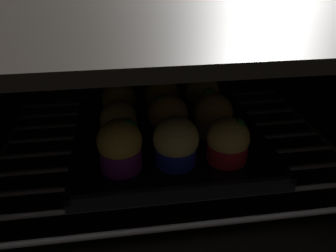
# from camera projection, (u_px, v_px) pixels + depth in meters

# --- Properties ---
(oven_cavity) EXTENTS (0.59, 0.47, 0.37)m
(oven_cavity) POSITION_uv_depth(u_px,v_px,m) (164.00, 115.00, 0.61)
(oven_cavity) COLOR black
(oven_cavity) RESTS_ON ground
(oven_rack) EXTENTS (0.55, 0.42, 0.01)m
(oven_rack) POSITION_uv_depth(u_px,v_px,m) (168.00, 144.00, 0.59)
(oven_rack) COLOR #4C494C
(oven_rack) RESTS_ON oven_cavity
(baking_tray) EXTENTS (0.30, 0.30, 0.02)m
(baking_tray) POSITION_uv_depth(u_px,v_px,m) (168.00, 139.00, 0.59)
(baking_tray) COLOR black
(baking_tray) RESTS_ON oven_rack
(muffin_row0_col0) EXTENTS (0.06, 0.06, 0.08)m
(muffin_row0_col0) POSITION_uv_depth(u_px,v_px,m) (120.00, 146.00, 0.49)
(muffin_row0_col0) COLOR #7A238C
(muffin_row0_col0) RESTS_ON baking_tray
(muffin_row0_col1) EXTENTS (0.07, 0.07, 0.07)m
(muffin_row0_col1) POSITION_uv_depth(u_px,v_px,m) (177.00, 143.00, 0.50)
(muffin_row0_col1) COLOR #1928B7
(muffin_row0_col1) RESTS_ON baking_tray
(muffin_row0_col2) EXTENTS (0.06, 0.06, 0.07)m
(muffin_row0_col2) POSITION_uv_depth(u_px,v_px,m) (228.00, 141.00, 0.51)
(muffin_row0_col2) COLOR red
(muffin_row0_col2) RESTS_ON baking_tray
(muffin_row1_col0) EXTENTS (0.06, 0.06, 0.07)m
(muffin_row1_col0) POSITION_uv_depth(u_px,v_px,m) (119.00, 123.00, 0.56)
(muffin_row1_col0) COLOR silver
(muffin_row1_col0) RESTS_ON baking_tray
(muffin_row1_col1) EXTENTS (0.07, 0.07, 0.07)m
(muffin_row1_col1) POSITION_uv_depth(u_px,v_px,m) (169.00, 117.00, 0.57)
(muffin_row1_col1) COLOR #1928B7
(muffin_row1_col1) RESTS_ON baking_tray
(muffin_row1_col2) EXTENTS (0.06, 0.06, 0.08)m
(muffin_row1_col2) POSITION_uv_depth(u_px,v_px,m) (213.00, 115.00, 0.58)
(muffin_row1_col2) COLOR silver
(muffin_row1_col2) RESTS_ON baking_tray
(muffin_row2_col0) EXTENTS (0.06, 0.06, 0.07)m
(muffin_row2_col0) POSITION_uv_depth(u_px,v_px,m) (119.00, 102.00, 0.63)
(muffin_row2_col0) COLOR #1928B7
(muffin_row2_col0) RESTS_ON baking_tray
(muffin_row2_col1) EXTENTS (0.06, 0.06, 0.07)m
(muffin_row2_col1) POSITION_uv_depth(u_px,v_px,m) (163.00, 98.00, 0.64)
(muffin_row2_col1) COLOR #7A238C
(muffin_row2_col1) RESTS_ON baking_tray
(muffin_row2_col2) EXTENTS (0.06, 0.06, 0.07)m
(muffin_row2_col2) POSITION_uv_depth(u_px,v_px,m) (202.00, 95.00, 0.65)
(muffin_row2_col2) COLOR #1928B7
(muffin_row2_col2) RESTS_ON baking_tray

